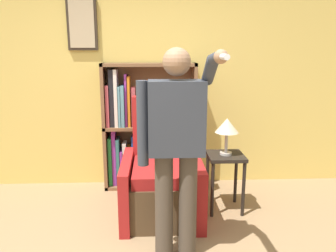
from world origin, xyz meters
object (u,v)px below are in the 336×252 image
armchair (162,179)px  table_lamp (227,127)px  person_standing (176,143)px  bookcase (138,130)px  side_table (225,166)px

armchair → table_lamp: (0.69, 0.03, 0.56)m
person_standing → table_lamp: 1.03m
bookcase → armchair: (0.28, -0.73, -0.38)m
armchair → side_table: armchair is taller
armchair → side_table: bearing=2.8°
bookcase → armchair: bearing=-68.9°
bookcase → table_lamp: bearing=-35.5°
bookcase → person_standing: size_ratio=0.91×
armchair → table_lamp: armchair is taller
table_lamp → bookcase: bearing=144.5°
armchair → person_standing: 1.02m
person_standing → side_table: 1.14m
armchair → side_table: (0.69, 0.03, 0.13)m
bookcase → armchair: size_ratio=1.28×
table_lamp → side_table: bearing=63.4°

